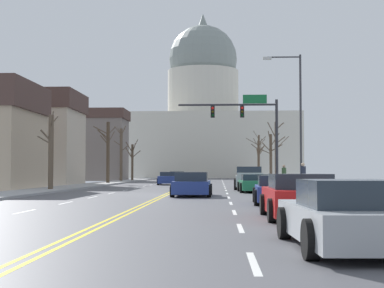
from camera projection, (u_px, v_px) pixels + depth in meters
name	position (u px, v px, depth m)	size (l,w,h in m)	color
ground	(166.00, 194.00, 32.78)	(20.00, 180.00, 0.20)	#4D4D52
signal_gantry	(249.00, 121.00, 45.70)	(7.91, 0.41, 7.27)	#28282D
street_lamp_right	(296.00, 110.00, 36.53)	(2.45, 0.24, 8.62)	#333338
capitol_building	(203.00, 124.00, 112.04)	(35.97, 20.51, 32.15)	beige
pickup_truck_near_00	(249.00, 179.00, 42.41)	(2.35, 5.33, 1.66)	#ADB2B7
sedan_near_01	(255.00, 184.00, 36.60)	(2.10, 4.38, 1.13)	#1E7247
sedan_near_02	(192.00, 185.00, 30.91)	(2.13, 4.45, 1.29)	navy
sedan_near_03	(278.00, 191.00, 23.79)	(2.15, 4.47, 1.17)	navy
sedan_near_04	(299.00, 197.00, 16.55)	(2.02, 4.43, 1.28)	#B71414
sedan_near_05	(345.00, 217.00, 10.14)	(2.05, 4.53, 1.22)	#9EA3A8
sedan_oncoming_00	(169.00, 179.00, 55.63)	(2.07, 4.37, 1.24)	navy
sedan_oncoming_01	(177.00, 177.00, 66.56)	(2.12, 4.66, 1.27)	#9EA3A8
flank_building_00	(14.00, 138.00, 54.05)	(12.33, 7.46, 8.71)	#B2A38E
flank_building_01	(81.00, 145.00, 78.51)	(12.72, 6.37, 9.62)	slate
flank_building_02	(31.00, 153.00, 65.83)	(8.65, 9.30, 6.60)	tan
bare_tree_00	(276.00, 151.00, 58.59)	(2.16, 1.12, 6.18)	brown
bare_tree_01	(51.00, 150.00, 38.51)	(1.46, 2.49, 5.11)	brown
bare_tree_02	(258.00, 158.00, 70.83)	(2.33, 2.71, 5.23)	#4C3D2D
bare_tree_03	(108.00, 151.00, 58.26)	(2.32, 1.51, 6.17)	#4C3D2D
bare_tree_04	(259.00, 155.00, 80.00)	(2.14, 2.78, 6.85)	#4C3D2D
bare_tree_05	(121.00, 153.00, 70.04)	(1.81, 2.38, 6.66)	brown
bare_tree_06	(271.00, 156.00, 65.93)	(2.47, 1.26, 5.73)	#4C3D2D
bare_tree_07	(132.00, 160.00, 74.00)	(2.07, 2.66, 5.25)	#4C3D2D
pedestrian_00	(284.00, 175.00, 42.12)	(0.35, 0.34, 1.66)	black
pedestrian_01	(303.00, 175.00, 34.76)	(0.35, 0.34, 1.71)	#33333D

